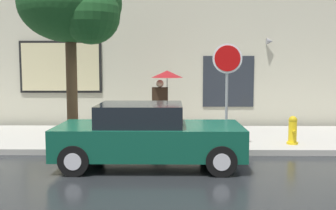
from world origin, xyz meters
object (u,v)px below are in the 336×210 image
parked_car (148,135)px  stop_sign (227,74)px  fire_hydrant (293,130)px  pedestrian_with_umbrella (165,84)px  street_tree (74,7)px

parked_car → stop_sign: bearing=35.7°
fire_hydrant → stop_sign: bearing=-168.5°
pedestrian_with_umbrella → stop_sign: bearing=-51.3°
parked_car → street_tree: bearing=141.5°
pedestrian_with_umbrella → stop_sign: size_ratio=0.73×
fire_hydrant → pedestrian_with_umbrella: (-3.47, 1.67, 1.18)m
parked_car → fire_hydrant: 4.18m
parked_car → street_tree: 3.98m
parked_car → fire_hydrant: parked_car is taller
pedestrian_with_umbrella → fire_hydrant: bearing=-25.7°
parked_car → stop_sign: 2.75m
fire_hydrant → street_tree: (-5.76, -0.19, 3.24)m
street_tree → stop_sign: 4.30m
stop_sign → street_tree: bearing=177.4°
street_tree → stop_sign: street_tree is taller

